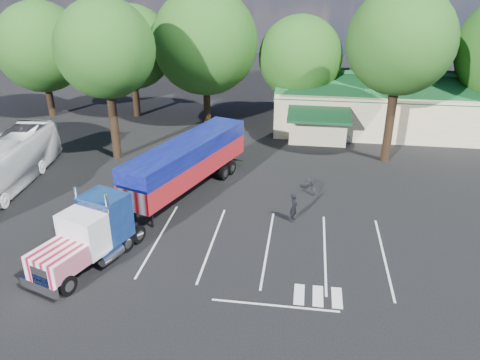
# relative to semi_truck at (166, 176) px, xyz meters

# --- Properties ---
(ground) EXTENTS (120.00, 120.00, 0.00)m
(ground) POSITION_rel_semi_truck_xyz_m (3.72, 2.21, -2.27)
(ground) COLOR black
(ground) RESTS_ON ground
(event_hall) EXTENTS (24.20, 14.12, 5.55)m
(event_hall) POSITION_rel_semi_truck_xyz_m (17.46, 20.02, -0.06)
(event_hall) COLOR beige
(event_hall) RESTS_ON ground
(tree_row_a) EXTENTS (9.00, 9.00, 11.68)m
(tree_row_a) POSITION_rel_semi_truck_xyz_m (-18.28, 18.71, 4.89)
(tree_row_a) COLOR black
(tree_row_a) RESTS_ON ground
(tree_row_b) EXTENTS (8.40, 8.40, 11.35)m
(tree_row_b) POSITION_rel_semi_truck_xyz_m (-9.28, 20.01, 4.86)
(tree_row_b) COLOR black
(tree_row_b) RESTS_ON ground
(tree_row_c) EXTENTS (10.00, 10.00, 13.05)m
(tree_row_c) POSITION_rel_semi_truck_xyz_m (-1.28, 18.41, 5.77)
(tree_row_c) COLOR black
(tree_row_c) RESTS_ON ground
(tree_row_d) EXTENTS (8.00, 8.00, 10.60)m
(tree_row_d) POSITION_rel_semi_truck_xyz_m (7.72, 19.71, 4.31)
(tree_row_d) COLOR black
(tree_row_d) RESTS_ON ground
(tree_row_e) EXTENTS (9.60, 9.60, 12.90)m
(tree_row_e) POSITION_rel_semi_truck_xyz_m (16.72, 20.21, 5.82)
(tree_row_e) COLOR black
(tree_row_e) RESTS_ON ground
(tree_near_left) EXTENTS (7.60, 7.60, 12.65)m
(tree_near_left) POSITION_rel_semi_truck_xyz_m (-6.78, 8.21, 6.54)
(tree_near_left) COLOR black
(tree_near_left) RESTS_ON ground
(tree_near_right) EXTENTS (8.00, 8.00, 13.50)m
(tree_near_right) POSITION_rel_semi_truck_xyz_m (15.22, 10.71, 7.19)
(tree_near_right) COLOR black
(tree_near_right) RESTS_ON ground
(semi_truck) EXTENTS (8.51, 18.84, 4.01)m
(semi_truck) POSITION_rel_semi_truck_xyz_m (0.00, 0.00, 0.00)
(semi_truck) COLOR black
(semi_truck) RESTS_ON ground
(woman) EXTENTS (0.55, 0.74, 1.86)m
(woman) POSITION_rel_semi_truck_xyz_m (8.22, -0.52, -1.34)
(woman) COLOR black
(woman) RESTS_ON ground
(bicycle) EXTENTS (1.27, 2.05, 1.02)m
(bicycle) POSITION_rel_semi_truck_xyz_m (9.22, 3.96, -1.76)
(bicycle) COLOR black
(bicycle) RESTS_ON ground
(tour_bus) EXTENTS (4.18, 12.68, 3.47)m
(tour_bus) POSITION_rel_semi_truck_xyz_m (-12.28, 1.54, -0.54)
(tour_bus) COLOR silver
(tour_bus) RESTS_ON ground
(silver_sedan) EXTENTS (4.88, 3.38, 1.52)m
(silver_sedan) POSITION_rel_semi_truck_xyz_m (10.82, 16.21, -1.51)
(silver_sedan) COLOR #B6B8BF
(silver_sedan) RESTS_ON ground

